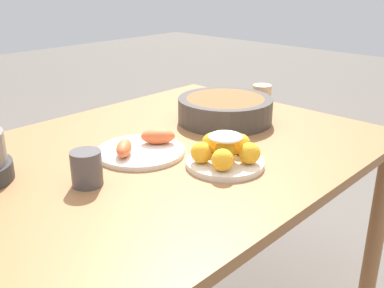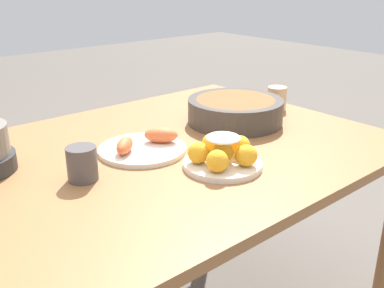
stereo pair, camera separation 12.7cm
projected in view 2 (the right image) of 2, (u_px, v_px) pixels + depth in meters
dining_table at (165, 173)px, 1.38m from camera, size 1.33×0.99×0.71m
cake_plate at (223, 155)px, 1.21m from camera, size 0.21×0.21×0.09m
serving_bowl at (235, 110)px, 1.56m from camera, size 0.33×0.33×0.09m
seafood_platter at (144, 146)px, 1.32m from camera, size 0.26×0.26×0.06m
cup_near at (277, 98)px, 1.71m from camera, size 0.07×0.07×0.09m
cup_far at (82, 164)px, 1.13m from camera, size 0.08×0.08×0.09m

